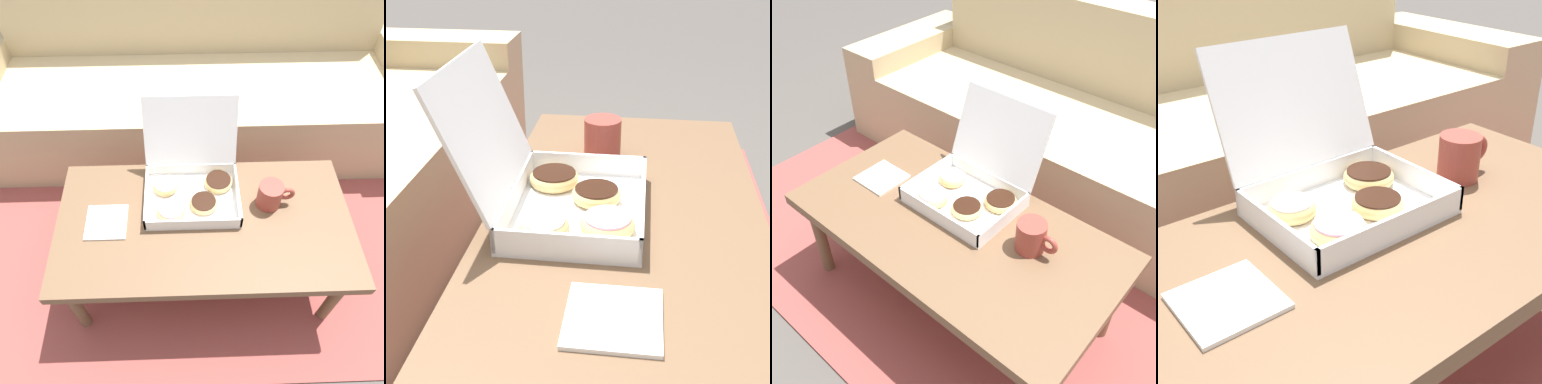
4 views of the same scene
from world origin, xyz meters
TOP-DOWN VIEW (x-y plane):
  - ground_plane at (0.00, 0.00)m, footprint 12.00×12.00m
  - area_rug at (0.00, 0.30)m, footprint 2.59×1.88m
  - couch at (0.00, 0.79)m, footprint 2.47×0.79m
  - coffee_table at (0.00, -0.15)m, footprint 1.11×0.58m
  - pastry_box at (-0.05, -0.01)m, footprint 0.36×0.38m
  - coffee_mug at (0.25, -0.08)m, footprint 0.14×0.09m
  - napkin_stack at (-0.36, -0.15)m, footprint 0.15×0.15m

SIDE VIEW (x-z plane):
  - ground_plane at x=0.00m, z-range 0.00..0.00m
  - area_rug at x=0.00m, z-range 0.00..0.01m
  - couch at x=0.00m, z-range -0.13..0.69m
  - coffee_table at x=0.00m, z-range 0.16..0.57m
  - napkin_stack at x=-0.36m, z-range 0.41..0.41m
  - coffee_mug at x=0.25m, z-range 0.41..0.51m
  - pastry_box at x=-0.05m, z-range 0.30..0.62m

